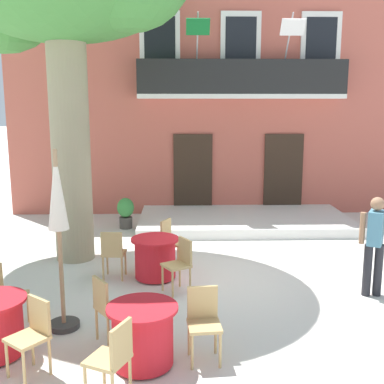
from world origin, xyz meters
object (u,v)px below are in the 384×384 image
(cafe_chair_near_tree_2, at_px, (203,318))
(cafe_chair_front_1, at_px, (33,332))
(cafe_chair_middle_0, at_px, (180,261))
(cafe_umbrella, at_px, (58,214))
(cafe_table_middle, at_px, (155,258))
(cafe_chair_middle_1, at_px, (171,239))
(cafe_chair_middle_2, at_px, (113,251))
(ground_planter_left, at_px, (126,211))
(pedestrian_by_tree, at_px, (375,241))
(cafe_chair_near_tree_0, at_px, (108,305))
(cafe_chair_front_2, at_px, (5,293))
(cafe_chair_near_tree_1, at_px, (113,356))
(cafe_table_near_tree, at_px, (143,335))

(cafe_chair_near_tree_2, bearing_deg, cafe_chair_front_1, -171.97)
(cafe_chair_middle_0, distance_m, cafe_umbrella, 2.39)
(cafe_table_middle, xyz_separation_m, cafe_chair_middle_1, (0.27, 0.70, 0.14))
(cafe_chair_middle_0, distance_m, cafe_chair_front_1, 2.98)
(cafe_chair_near_tree_2, xyz_separation_m, cafe_table_middle, (-0.74, 2.75, -0.14))
(cafe_chair_middle_2, relative_size, ground_planter_left, 1.16)
(cafe_table_middle, distance_m, pedestrian_by_tree, 3.78)
(cafe_chair_middle_2, height_order, cafe_chair_front_1, same)
(cafe_chair_near_tree_0, xyz_separation_m, cafe_table_middle, (0.50, 2.33, -0.14))
(cafe_chair_near_tree_0, bearing_deg, cafe_chair_middle_2, 96.26)
(cafe_chair_near_tree_0, xyz_separation_m, cafe_chair_middle_0, (0.95, 1.72, 0.00))
(pedestrian_by_tree, bearing_deg, ground_planter_left, 135.91)
(cafe_chair_middle_0, bearing_deg, pedestrian_by_tree, -4.71)
(cafe_chair_middle_1, relative_size, cafe_chair_front_1, 1.00)
(cafe_chair_middle_0, height_order, cafe_chair_front_1, same)
(cafe_chair_middle_1, distance_m, cafe_chair_front_2, 3.44)
(cafe_chair_near_tree_1, xyz_separation_m, cafe_chair_middle_0, (0.71, 3.00, 0.00))
(cafe_table_near_tree, bearing_deg, pedestrian_by_tree, 29.12)
(cafe_table_near_tree, relative_size, cafe_chair_near_tree_1, 0.95)
(cafe_table_near_tree, xyz_separation_m, cafe_chair_front_1, (-1.27, -0.14, 0.14))
(cafe_umbrella, bearing_deg, cafe_chair_near_tree_0, -31.63)
(cafe_chair_near_tree_0, height_order, cafe_table_middle, cafe_chair_near_tree_0)
(cafe_table_middle, xyz_separation_m, cafe_chair_middle_0, (0.45, -0.60, 0.14))
(cafe_chair_near_tree_0, bearing_deg, pedestrian_by_tree, 19.44)
(cafe_table_middle, bearing_deg, cafe_table_near_tree, -90.09)
(cafe_table_near_tree, bearing_deg, cafe_chair_front_1, -173.48)
(cafe_umbrella, bearing_deg, pedestrian_by_tree, 11.96)
(cafe_chair_near_tree_0, distance_m, cafe_chair_middle_0, 1.97)
(cafe_chair_middle_2, distance_m, cafe_chair_front_2, 2.24)
(cafe_chair_front_1, relative_size, cafe_umbrella, 0.36)
(cafe_chair_near_tree_2, height_order, cafe_chair_middle_0, same)
(cafe_table_near_tree, bearing_deg, cafe_chair_near_tree_2, 10.59)
(cafe_chair_near_tree_2, distance_m, cafe_chair_front_1, 2.03)
(cafe_chair_middle_2, relative_size, pedestrian_by_tree, 0.55)
(cafe_table_middle, relative_size, ground_planter_left, 1.10)
(cafe_table_middle, bearing_deg, cafe_chair_near_tree_2, -75.03)
(ground_planter_left, height_order, pedestrian_by_tree, pedestrian_by_tree)
(cafe_table_near_tree, xyz_separation_m, cafe_table_middle, (0.00, 2.89, 0.00))
(cafe_umbrella, distance_m, ground_planter_left, 5.59)
(cafe_chair_middle_1, height_order, cafe_chair_front_1, same)
(cafe_chair_near_tree_0, bearing_deg, cafe_chair_middle_1, 75.74)
(cafe_chair_near_tree_2, height_order, ground_planter_left, cafe_chair_near_tree_2)
(pedestrian_by_tree, bearing_deg, cafe_table_near_tree, -150.88)
(cafe_chair_near_tree_1, xyz_separation_m, cafe_chair_front_2, (-1.75, 1.72, 0.00))
(cafe_table_near_tree, distance_m, cafe_table_middle, 2.89)
(cafe_table_middle, bearing_deg, cafe_chair_near_tree_1, -94.09)
(cafe_chair_near_tree_2, xyz_separation_m, ground_planter_left, (-1.67, 6.31, -0.09))
(cafe_chair_near_tree_0, height_order, cafe_chair_near_tree_2, same)
(cafe_chair_middle_0, height_order, cafe_chair_middle_1, same)
(cafe_chair_near_tree_1, relative_size, cafe_umbrella, 0.36)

